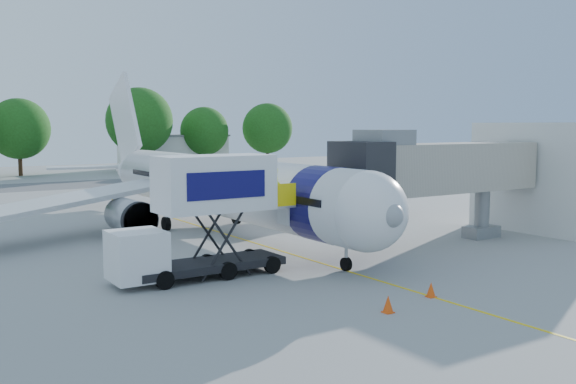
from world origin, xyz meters
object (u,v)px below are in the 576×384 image
catering_hiloader (201,217)px  ground_tug (454,296)px  jet_bridge (430,169)px  aircraft (215,186)px

catering_hiloader → ground_tug: size_ratio=2.68×
jet_bridge → ground_tug: bearing=-131.8°
aircraft → catering_hiloader: bearing=-119.4°
aircraft → catering_hiloader: 12.77m
jet_bridge → catering_hiloader: bearing=-180.0°
catering_hiloader → jet_bridge: bearing=0.0°
aircraft → jet_bridge: aircraft is taller
aircraft → ground_tug: 21.34m
jet_bridge → catering_hiloader: size_ratio=1.64×
catering_hiloader → ground_tug: bearing=-62.5°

